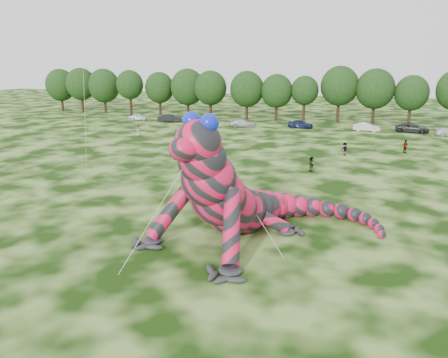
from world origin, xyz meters
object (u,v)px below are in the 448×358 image
(car_1, at_px, (170,118))
(spectator_1, at_px, (218,144))
(car_3, at_px, (243,123))
(car_5, at_px, (367,127))
(tree_6, at_px, (211,95))
(tree_3, at_px, (130,93))
(tree_8, at_px, (277,98))
(car_2, at_px, (205,121))
(spectator_4, at_px, (138,131))
(spectator_2, at_px, (345,149))
(tree_11, at_px, (375,96))
(flying_kite, at_px, (81,0))
(car_4, at_px, (301,124))
(tree_2, at_px, (104,91))
(tree_0, at_px, (61,90))
(spectator_0, at_px, (174,153))
(tree_12, at_px, (411,100))
(tree_4, at_px, (160,94))
(tree_9, at_px, (304,99))
(tree_1, at_px, (81,90))
(tree_5, at_px, (188,93))
(inflatable_gecko, at_px, (243,171))
(car_0, at_px, (138,117))
(spectator_5, at_px, (311,164))
(tree_7, at_px, (247,96))
(spectator_3, at_px, (405,146))
(car_6, at_px, (412,128))
(tree_10, at_px, (339,94))

(car_1, bearing_deg, spectator_1, -154.83)
(car_3, xyz_separation_m, car_5, (21.08, 1.16, 0.07))
(tree_6, xyz_separation_m, car_3, (9.07, -9.21, -4.10))
(tree_3, xyz_separation_m, tree_8, (31.50, -0.08, -0.25))
(car_2, xyz_separation_m, car_5, (28.66, -0.20, 0.07))
(spectator_4, height_order, spectator_2, spectator_4)
(car_3, bearing_deg, tree_8, -30.50)
(tree_11, height_order, spectator_4, tree_11)
(flying_kite, relative_size, car_4, 4.32)
(tree_2, bearing_deg, car_3, -18.10)
(tree_0, bearing_deg, spectator_0, -41.59)
(car_5, bearing_deg, tree_12, -32.72)
(tree_4, xyz_separation_m, tree_9, (30.71, -1.37, -0.19))
(tree_9, bearing_deg, car_1, -161.97)
(spectator_2, bearing_deg, tree_1, -166.30)
(tree_5, height_order, tree_12, tree_5)
(tree_6, bearing_deg, tree_5, 162.54)
(inflatable_gecko, distance_m, tree_9, 57.09)
(tree_2, height_order, tree_9, tree_2)
(tree_5, distance_m, car_5, 37.28)
(tree_4, bearing_deg, car_2, -36.02)
(tree_5, height_order, spectator_2, tree_5)
(car_0, relative_size, spectator_5, 2.21)
(tree_1, bearing_deg, tree_7, -1.87)
(car_1, bearing_deg, spectator_2, -134.13)
(spectator_4, distance_m, spectator_1, 16.44)
(flying_kite, height_order, spectator_3, flying_kite)
(car_6, relative_size, spectator_3, 3.15)
(tree_0, relative_size, car_5, 2.20)
(car_3, distance_m, car_5, 21.12)
(car_4, xyz_separation_m, car_6, (18.22, 0.67, 0.01))
(tree_8, height_order, car_1, tree_8)
(flying_kite, height_order, tree_0, flying_kite)
(tree_10, bearing_deg, tree_9, -168.98)
(tree_0, bearing_deg, tree_1, -10.79)
(tree_1, relative_size, tree_3, 1.04)
(tree_10, distance_m, car_3, 19.92)
(tree_3, distance_m, tree_10, 43.14)
(car_6, relative_size, spectator_4, 3.20)
(tree_8, bearing_deg, car_2, -145.46)
(tree_8, height_order, car_3, tree_8)
(tree_5, xyz_separation_m, car_2, (7.07, -9.60, -4.26))
(tree_5, relative_size, spectator_0, 5.87)
(tree_6, xyz_separation_m, spectator_5, (23.95, -38.06, -3.92))
(tree_10, distance_m, tree_11, 6.40)
(car_4, bearing_deg, tree_1, 85.39)
(tree_9, xyz_separation_m, tree_12, (18.95, 0.39, 0.15))
(spectator_2, relative_size, spectator_5, 0.99)
(inflatable_gecko, distance_m, car_2, 52.41)
(tree_9, xyz_separation_m, car_4, (0.50, -8.53, -3.60))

